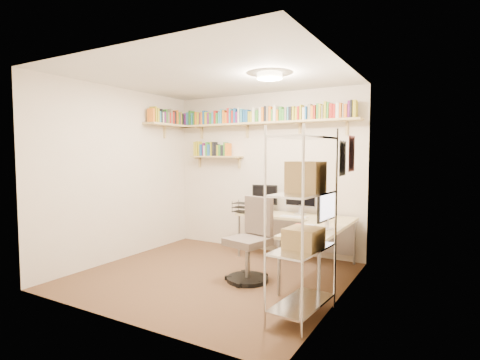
% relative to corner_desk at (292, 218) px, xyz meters
% --- Properties ---
extents(ground, '(3.20, 3.20, 0.00)m').
position_rel_corner_desk_xyz_m(ground, '(-0.69, -0.96, -0.65)').
color(ground, '#4E3921').
rests_on(ground, ground).
extents(room_shell, '(3.24, 3.04, 2.52)m').
position_rel_corner_desk_xyz_m(room_shell, '(-0.69, -0.96, 0.90)').
color(room_shell, beige).
rests_on(room_shell, ground).
extents(wall_shelves, '(3.12, 1.09, 0.80)m').
position_rel_corner_desk_xyz_m(wall_shelves, '(-1.10, 0.33, 1.38)').
color(wall_shelves, '#DCBE7C').
rests_on(wall_shelves, ground).
extents(corner_desk, '(1.76, 1.68, 1.14)m').
position_rel_corner_desk_xyz_m(corner_desk, '(0.00, 0.00, 0.00)').
color(corner_desk, tan).
rests_on(corner_desk, ground).
extents(office_chair, '(0.55, 0.56, 1.02)m').
position_rel_corner_desk_xyz_m(office_chair, '(-0.19, -0.86, -0.22)').
color(office_chair, black).
rests_on(office_chair, ground).
extents(wire_rack, '(0.45, 0.81, 1.79)m').
position_rel_corner_desk_xyz_m(wire_rack, '(0.73, -1.53, 0.37)').
color(wire_rack, silver).
rests_on(wire_rack, ground).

